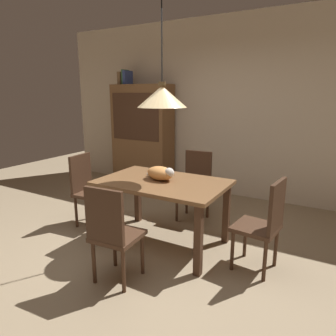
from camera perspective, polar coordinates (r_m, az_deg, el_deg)
The scene contains 13 objects.
ground at distance 3.35m, azimuth -6.59°, elevation -16.73°, with size 10.00×10.00×0.00m, color #998466.
back_wall at distance 5.26m, azimuth 10.54°, elevation 10.83°, with size 6.40×0.10×2.90m, color beige.
dining_table at distance 3.42m, azimuth -1.03°, elevation -4.04°, with size 1.40×0.90×0.75m.
chair_right_side at distance 3.08m, azimuth 17.50°, elevation -9.51°, with size 0.44×0.44×0.93m.
chair_near_front at distance 2.81m, azimuth -10.32°, elevation -11.43°, with size 0.43×0.43×0.93m.
chair_far_back at distance 4.21m, azimuth 5.07°, elevation -2.65°, with size 0.41×0.41×0.93m.
chair_left_side at distance 4.13m, azimuth -14.69°, elevation -3.39°, with size 0.43×0.43×0.93m.
cat_sleeping at distance 3.42m, azimuth -1.32°, elevation -0.97°, with size 0.40×0.29×0.16m.
pendant_lamp at distance 3.26m, azimuth -1.11°, elevation 13.18°, with size 0.52×0.52×1.30m.
hutch_bookcase at distance 5.67m, azimuth -4.73°, elevation 5.51°, with size 1.12×0.45×1.85m.
book_brown_thick at distance 5.87m, azimuth -8.45°, elevation 16.16°, with size 0.06×0.24×0.22m, color brown.
book_green_slim at distance 5.83m, azimuth -7.96°, elevation 16.39°, with size 0.03×0.20×0.26m, color #427A4C.
book_blue_wide at distance 5.80m, azimuth -7.49°, elevation 16.32°, with size 0.06×0.24×0.24m, color #384C93.
Camera 1 is at (1.74, -2.31, 1.69)m, focal length 32.78 mm.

